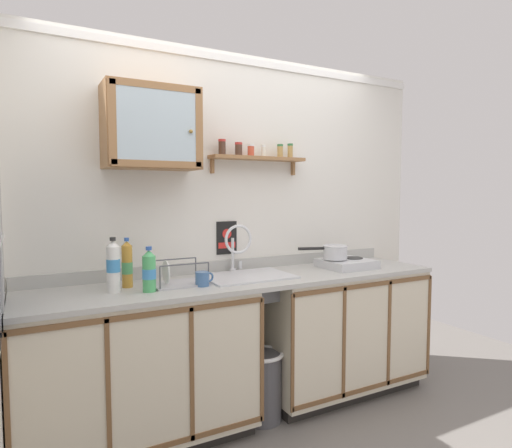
{
  "coord_description": "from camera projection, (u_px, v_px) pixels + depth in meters",
  "views": [
    {
      "loc": [
        -1.29,
        -2.1,
        1.5
      ],
      "look_at": [
        0.13,
        0.55,
        1.28
      ],
      "focal_mm": 30.5,
      "sensor_mm": 36.0,
      "label": 1
    }
  ],
  "objects": [
    {
      "name": "countertop",
      "position": [
        247.0,
        280.0,
        2.87
      ],
      "size": [
        2.78,
        0.64,
        0.03
      ],
      "primitive_type": "cube",
      "color": "#B2B2AD",
      "rests_on": "lower_cabinet_run"
    },
    {
      "name": "floor",
      "position": [
        280.0,
        446.0,
        2.56
      ],
      "size": [
        5.82,
        5.82,
        0.0
      ],
      "primitive_type": "plane",
      "color": "slate",
      "rests_on": "ground"
    },
    {
      "name": "lower_cabinet_run",
      "position": [
        138.0,
        369.0,
        2.57
      ],
      "size": [
        1.35,
        0.62,
        0.9
      ],
      "color": "black",
      "rests_on": "ground"
    },
    {
      "name": "back_wall",
      "position": [
        226.0,
        227.0,
        3.14
      ],
      "size": [
        3.42,
        0.07,
        2.48
      ],
      "color": "silver",
      "rests_on": "ground"
    },
    {
      "name": "dish_rack",
      "position": [
        177.0,
        281.0,
        2.65
      ],
      "size": [
        0.32,
        0.24,
        0.16
      ],
      "color": "#B2B2B7",
      "rests_on": "countertop"
    },
    {
      "name": "warning_sign",
      "position": [
        227.0,
        238.0,
        3.12
      ],
      "size": [
        0.16,
        0.01,
        0.24
      ],
      "color": "black"
    },
    {
      "name": "wall_cabinet",
      "position": [
        152.0,
        128.0,
        2.68
      ],
      "size": [
        0.57,
        0.3,
        0.51
      ],
      "color": "#996B42"
    },
    {
      "name": "mug",
      "position": [
        203.0,
        279.0,
        2.62
      ],
      "size": [
        0.12,
        0.08,
        0.09
      ],
      "color": "#3F6699",
      "rests_on": "countertop"
    },
    {
      "name": "lower_cabinet_run_right",
      "position": [
        338.0,
        331.0,
        3.28
      ],
      "size": [
        1.25,
        0.62,
        0.9
      ],
      "color": "black",
      "rests_on": "ground"
    },
    {
      "name": "trash_bin",
      "position": [
        262.0,
        385.0,
        2.85
      ],
      "size": [
        0.29,
        0.29,
        0.46
      ],
      "color": "#4C4C51",
      "rests_on": "ground"
    },
    {
      "name": "backsplash",
      "position": [
        228.0,
        265.0,
        3.13
      ],
      "size": [
        2.78,
        0.02,
        0.08
      ],
      "primitive_type": "cube",
      "color": "#B2B2AD",
      "rests_on": "countertop"
    },
    {
      "name": "bottle_soda_green_0",
      "position": [
        149.0,
        271.0,
        2.46
      ],
      "size": [
        0.08,
        0.08,
        0.26
      ],
      "color": "#4CB266",
      "rests_on": "countertop"
    },
    {
      "name": "saucepan",
      "position": [
        335.0,
        252.0,
        3.23
      ],
      "size": [
        0.36,
        0.2,
        0.1
      ],
      "color": "silver",
      "rests_on": "hot_plate_stove"
    },
    {
      "name": "hot_plate_stove",
      "position": [
        346.0,
        263.0,
        3.26
      ],
      "size": [
        0.36,
        0.34,
        0.07
      ],
      "color": "silver",
      "rests_on": "countertop"
    },
    {
      "name": "bottle_juice_amber_2",
      "position": [
        127.0,
        265.0,
        2.58
      ],
      "size": [
        0.06,
        0.06,
        0.3
      ],
      "color": "gold",
      "rests_on": "countertop"
    },
    {
      "name": "bottle_opaque_white_1",
      "position": [
        113.0,
        266.0,
        2.45
      ],
      "size": [
        0.08,
        0.08,
        0.31
      ],
      "color": "white",
      "rests_on": "countertop"
    },
    {
      "name": "spice_shelf",
      "position": [
        257.0,
        156.0,
        3.11
      ],
      "size": [
        0.73,
        0.14,
        0.23
      ],
      "color": "#996B42"
    },
    {
      "name": "sink",
      "position": [
        246.0,
        280.0,
        2.91
      ],
      "size": [
        0.58,
        0.46,
        0.49
      ],
      "color": "silver",
      "rests_on": "countertop"
    }
  ]
}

